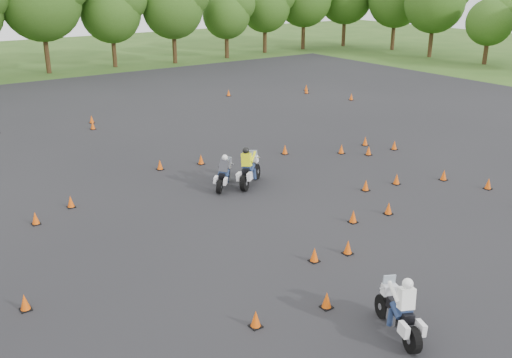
{
  "coord_description": "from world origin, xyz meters",
  "views": [
    {
      "loc": [
        -11.69,
        -12.64,
        8.59
      ],
      "look_at": [
        0.0,
        4.0,
        1.2
      ],
      "focal_mm": 40.0,
      "sensor_mm": 36.0,
      "label": 1
    }
  ],
  "objects": [
    {
      "name": "treeline",
      "position": [
        2.23,
        35.06,
        4.59
      ],
      "size": [
        87.12,
        32.19,
        10.9
      ],
      "color": "#2A4C15",
      "rests_on": "ground"
    },
    {
      "name": "asphalt_pad",
      "position": [
        0.0,
        6.0,
        0.01
      ],
      "size": [
        62.0,
        62.0,
        0.0
      ],
      "primitive_type": "plane",
      "color": "black",
      "rests_on": "ground"
    },
    {
      "name": "traffic_cones",
      "position": [
        0.73,
        5.14,
        0.23
      ],
      "size": [
        36.33,
        32.78,
        0.45
      ],
      "color": "#DC4F09",
      "rests_on": "asphalt_pad"
    },
    {
      "name": "rider_white",
      "position": [
        -1.81,
        -4.7,
        0.84
      ],
      "size": [
        1.37,
        2.25,
        1.66
      ],
      "primitive_type": null,
      "rotation": [
        0.0,
        0.0,
        1.22
      ],
      "color": "white",
      "rests_on": "ground"
    },
    {
      "name": "rider_yellow",
      "position": [
        1.3,
        6.22,
        0.86
      ],
      "size": [
        2.19,
        1.88,
        1.72
      ],
      "primitive_type": null,
      "rotation": [
        0.0,
        0.0,
        0.64
      ],
      "color": "yellow",
      "rests_on": "ground"
    },
    {
      "name": "ground",
      "position": [
        0.0,
        0.0,
        0.0
      ],
      "size": [
        140.0,
        140.0,
        0.0
      ],
      "primitive_type": "plane",
      "color": "#2D5119",
      "rests_on": "ground"
    },
    {
      "name": "rider_grey",
      "position": [
        0.13,
        6.65,
        0.76
      ],
      "size": [
        1.81,
        1.82,
        1.51
      ],
      "primitive_type": null,
      "rotation": [
        0.0,
        0.0,
        0.79
      ],
      "color": "#3D3D44",
      "rests_on": "ground"
    }
  ]
}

